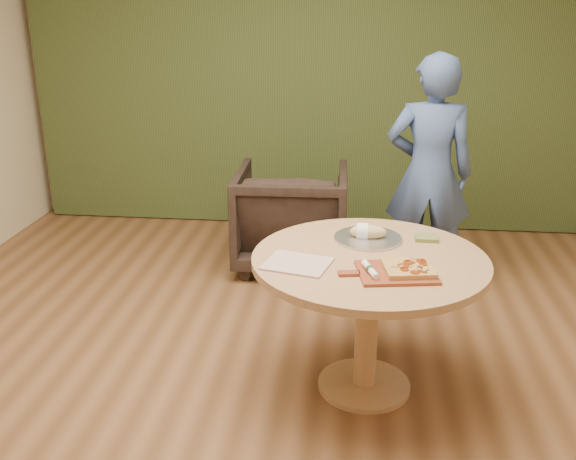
# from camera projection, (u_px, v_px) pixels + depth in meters

# --- Properties ---
(room_shell) EXTENTS (5.04, 6.04, 2.84)m
(room_shell) POSITION_uv_depth(u_px,v_px,m) (255.00, 135.00, 2.72)
(room_shell) COLOR brown
(room_shell) RESTS_ON ground
(curtain) EXTENTS (4.80, 0.14, 2.78)m
(curtain) POSITION_uv_depth(u_px,v_px,m) (309.00, 66.00, 5.42)
(curtain) COLOR #2E3C1B
(curtain) RESTS_ON ground
(pedestal_table) EXTENTS (1.17, 1.17, 0.75)m
(pedestal_table) POSITION_uv_depth(u_px,v_px,m) (369.00, 283.00, 3.20)
(pedestal_table) COLOR tan
(pedestal_table) RESTS_ON ground
(pizza_paddle) EXTENTS (0.47, 0.33, 0.01)m
(pizza_paddle) POSITION_uv_depth(u_px,v_px,m) (394.00, 272.00, 2.95)
(pizza_paddle) COLOR brown
(pizza_paddle) RESTS_ON pedestal_table
(flatbread_pizza) EXTENTS (0.25, 0.25, 0.04)m
(flatbread_pizza) POSITION_uv_depth(u_px,v_px,m) (408.00, 268.00, 2.95)
(flatbread_pizza) COLOR tan
(flatbread_pizza) RESTS_ON pizza_paddle
(cutlery_roll) EXTENTS (0.08, 0.20, 0.03)m
(cutlery_roll) POSITION_uv_depth(u_px,v_px,m) (370.00, 269.00, 2.93)
(cutlery_roll) COLOR white
(cutlery_roll) RESTS_ON pizza_paddle
(newspaper) EXTENTS (0.35, 0.32, 0.01)m
(newspaper) POSITION_uv_depth(u_px,v_px,m) (297.00, 264.00, 3.06)
(newspaper) COLOR white
(newspaper) RESTS_ON pedestal_table
(serving_tray) EXTENTS (0.36, 0.36, 0.02)m
(serving_tray) POSITION_uv_depth(u_px,v_px,m) (368.00, 238.00, 3.37)
(serving_tray) COLOR silver
(serving_tray) RESTS_ON pedestal_table
(bread_roll) EXTENTS (0.19, 0.09, 0.09)m
(bread_roll) POSITION_uv_depth(u_px,v_px,m) (366.00, 232.00, 3.36)
(bread_roll) COLOR #D2B980
(bread_roll) RESTS_ON serving_tray
(green_packet) EXTENTS (0.12, 0.10, 0.02)m
(green_packet) POSITION_uv_depth(u_px,v_px,m) (426.00, 238.00, 3.37)
(green_packet) COLOR #505E2A
(green_packet) RESTS_ON pedestal_table
(armchair) EXTENTS (0.84, 0.79, 0.84)m
(armchair) POSITION_uv_depth(u_px,v_px,m) (292.00, 212.00, 4.84)
(armchair) COLOR black
(armchair) RESTS_ON ground
(person_standing) EXTENTS (0.61, 0.41, 1.63)m
(person_standing) POSITION_uv_depth(u_px,v_px,m) (429.00, 174.00, 4.38)
(person_standing) COLOR #3E578F
(person_standing) RESTS_ON ground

